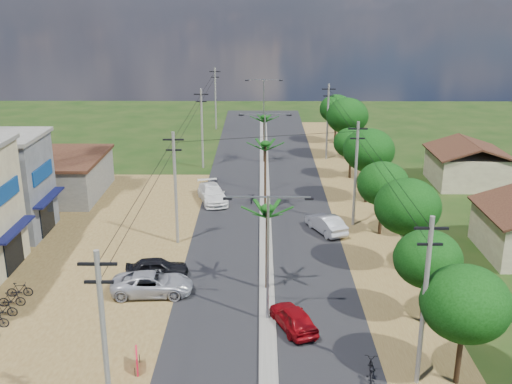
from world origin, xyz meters
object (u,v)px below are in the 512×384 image
at_px(car_parked_silver, 152,284).
at_px(moto_rider_east, 371,370).
at_px(car_parked_dark, 157,269).
at_px(roadside_sign, 137,361).
at_px(car_white_far, 212,194).
at_px(car_red_near, 293,318).
at_px(car_silver_mid, 326,224).

xyz_separation_m(car_parked_silver, moto_rider_east, (12.70, -9.05, -0.23)).
bearing_deg(car_parked_silver, car_parked_dark, -0.41).
bearing_deg(roadside_sign, car_white_far, 73.22).
bearing_deg(moto_rider_east, car_parked_silver, -26.55).
xyz_separation_m(car_red_near, moto_rider_east, (3.70, -4.81, -0.19)).
bearing_deg(moto_rider_east, car_red_near, -43.53).
xyz_separation_m(moto_rider_east, roadside_sign, (-12.07, 0.67, 0.04)).
height_order(car_parked_dark, roadside_sign, car_parked_dark).
xyz_separation_m(car_white_far, car_parked_silver, (-2.50, -18.61, -0.06)).
bearing_deg(moto_rider_east, car_silver_mid, -80.51).
distance_m(car_red_near, car_parked_silver, 9.95).
xyz_separation_m(car_white_far, moto_rider_east, (10.20, -27.66, -0.29)).
bearing_deg(car_silver_mid, car_parked_silver, 17.05).
relative_size(car_white_far, moto_rider_east, 2.84).
relative_size(car_parked_silver, moto_rider_east, 2.75).
bearing_deg(car_silver_mid, car_parked_dark, 10.13).
bearing_deg(car_red_near, car_white_far, -96.24).
bearing_deg(car_white_far, car_red_near, -89.63).
distance_m(car_parked_dark, moto_rider_east, 17.14).
bearing_deg(car_silver_mid, car_white_far, -61.62).
distance_m(car_silver_mid, car_white_far, 12.59).
distance_m(car_parked_silver, car_parked_dark, 2.37).
bearing_deg(car_red_near, car_parked_silver, -47.31).
xyz_separation_m(car_silver_mid, car_parked_silver, (-12.50, -10.97, -0.02)).
xyz_separation_m(car_silver_mid, car_parked_dark, (-12.59, -8.61, -0.02)).
bearing_deg(car_red_near, car_parked_dark, -58.08).
distance_m(car_red_near, car_silver_mid, 15.60).
bearing_deg(car_white_far, car_silver_mid, -52.91).
bearing_deg(roadside_sign, moto_rider_east, -16.00).
relative_size(car_white_far, roadside_sign, 4.18).
bearing_deg(roadside_sign, car_silver_mid, 45.65).
xyz_separation_m(car_parked_dark, moto_rider_east, (12.79, -11.41, -0.23)).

